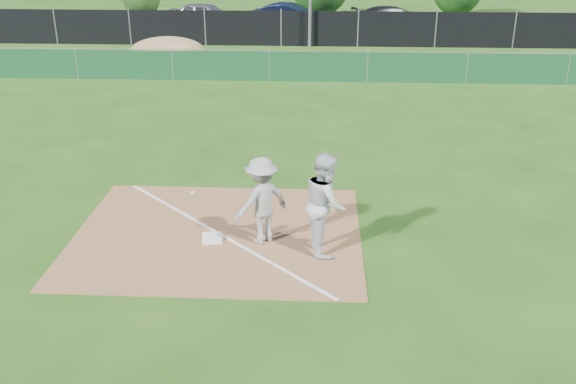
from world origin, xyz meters
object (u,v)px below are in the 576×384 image
at_px(car_right, 393,19).
at_px(first_base, 212,238).
at_px(car_mid, 291,17).
at_px(play_at_first, 262,201).
at_px(runner, 326,203).
at_px(car_left, 206,16).

bearing_deg(car_right, first_base, 152.82).
xyz_separation_m(first_base, car_mid, (0.35, 27.32, 0.74)).
distance_m(play_at_first, car_mid, 27.32).
distance_m(runner, car_left, 28.76).
bearing_deg(first_base, play_at_first, 0.65).
relative_size(first_base, car_left, 0.09).
xyz_separation_m(runner, car_right, (4.12, 27.99, -0.32)).
bearing_deg(car_right, runner, 157.55).
relative_size(runner, car_left, 0.44).
bearing_deg(car_right, play_at_first, 154.89).
bearing_deg(play_at_first, runner, -13.16).
xyz_separation_m(car_left, car_right, (11.23, 0.12, -0.09)).
xyz_separation_m(first_base, play_at_first, (1.05, 0.01, 0.87)).
bearing_deg(car_mid, play_at_first, -168.91).
relative_size(first_base, runner, 0.20).
distance_m(first_base, car_right, 28.45).
height_order(play_at_first, car_left, play_at_first).
relative_size(car_mid, car_right, 0.99).
distance_m(first_base, car_left, 28.01).
height_order(first_base, runner, runner).
xyz_separation_m(play_at_first, car_right, (5.40, 27.69, -0.22)).
bearing_deg(car_mid, runner, -166.29).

